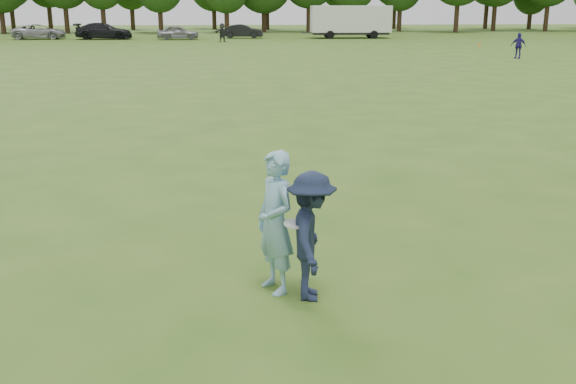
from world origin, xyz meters
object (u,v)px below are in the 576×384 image
car_c (39,32)px  car_f (243,31)px  field_cone (479,45)px  player_far_b (518,46)px  car_d (104,31)px  thrower (275,223)px  player_far_d (222,33)px  cargo_trailer (351,20)px  car_e (178,32)px  defender (311,236)px

car_c → car_f: (20.04, 0.52, -0.03)m
car_f → field_cone: size_ratio=13.80×
player_far_b → car_c: bearing=-175.5°
car_d → thrower: bearing=-166.8°
player_far_b → car_c: (-38.17, 25.42, -0.11)m
thrower → player_far_b: (17.75, 35.96, -0.12)m
player_far_d → car_f: size_ratio=0.41×
field_cone → car_d: bearing=159.0°
car_f → cargo_trailer: size_ratio=0.46×
car_c → cargo_trailer: bearing=-93.8°
car_c → player_far_b: bearing=-127.2°
car_e → car_f: 6.68m
defender → car_d: 62.73m
player_far_b → car_d: size_ratio=0.30×
player_far_b → car_c: size_ratio=0.32×
thrower → car_e: bearing=159.4°
car_f → player_far_b: bearing=-141.1°
defender → car_e: size_ratio=0.41×
thrower → field_cone: size_ratio=6.28×
car_e → car_f: car_e is taller
car_c → cargo_trailer: cargo_trailer is taller
player_far_d → cargo_trailer: cargo_trailer is taller
car_e → player_far_b: bearing=-139.4°
car_d → cargo_trailer: bearing=-88.7°
player_far_b → car_f: size_ratio=0.40×
car_d → field_cone: 35.75m
thrower → car_c: (-20.43, 61.38, -0.23)m
car_d → car_f: car_d is taller
thrower → car_c: size_ratio=0.37×
field_cone → defender: bearing=-111.4°
player_far_b → car_e: size_ratio=0.41×
car_e → field_cone: bearing=-119.4°
car_c → car_e: (13.72, -1.66, -0.03)m
field_cone → cargo_trailer: 16.02m
car_f → player_far_d: bearing=167.3°
thrower → player_far_d: size_ratio=1.11×
field_cone → cargo_trailer: cargo_trailer is taller
player_far_d → car_e: player_far_d is taller
thrower → cargo_trailer: 62.16m
defender → cargo_trailer: cargo_trailer is taller
car_c → thrower: bearing=-165.2°
thrower → car_e: 60.10m
player_far_d → car_d: (-11.76, 5.17, -0.06)m
car_e → car_f: (6.31, 2.18, -0.01)m
field_cone → car_c: bearing=161.4°
thrower → car_f: 61.91m
car_e → player_far_d: bearing=-138.0°
player_far_d → car_d: size_ratio=0.31×
car_f → field_cone: car_f is taller
car_f → field_cone: 24.15m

